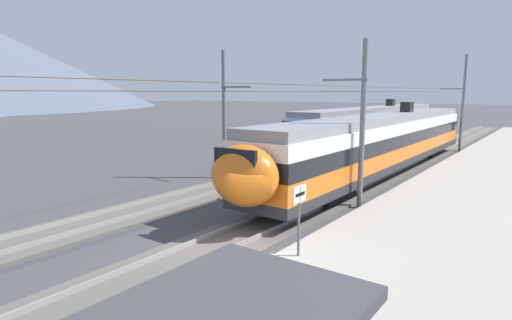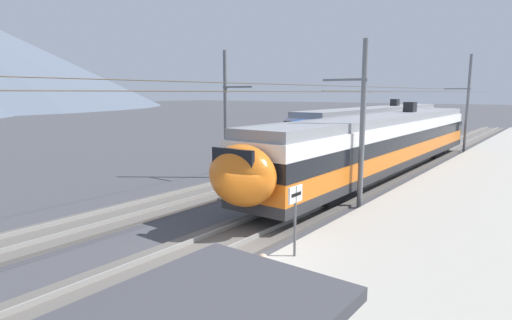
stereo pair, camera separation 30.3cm
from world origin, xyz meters
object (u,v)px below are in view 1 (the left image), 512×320
at_px(catenary_mast_mid, 360,121).
at_px(handbag_beside_passenger, 289,300).
at_px(platform_sign, 299,205).
at_px(passenger_walking, 271,288).
at_px(train_near_platform, 382,141).
at_px(train_far_track, 373,124).
at_px(catenary_mast_far_side, 226,113).
at_px(catenary_mast_east, 461,103).

relative_size(catenary_mast_mid, handbag_beside_passenger, 131.10).
height_order(platform_sign, passenger_walking, platform_sign).
bearing_deg(platform_sign, train_near_platform, 10.82).
height_order(catenary_mast_mid, handbag_beside_passenger, catenary_mast_mid).
height_order(train_far_track, handbag_beside_passenger, train_far_track).
xyz_separation_m(catenary_mast_mid, catenary_mast_far_side, (1.54, 9.10, 0.06)).
distance_m(catenary_mast_far_side, handbag_beside_passenger, 16.66).
distance_m(train_far_track, catenary_mast_mid, 22.40).
bearing_deg(handbag_beside_passenger, catenary_mast_mid, 14.19).
xyz_separation_m(train_far_track, catenary_mast_mid, (-21.09, -7.35, 1.71)).
relative_size(catenary_mast_mid, catenary_mast_east, 1.00).
bearing_deg(passenger_walking, train_far_track, 17.51).
bearing_deg(catenary_mast_mid, platform_sign, -170.82).
xyz_separation_m(train_far_track, catenary_mast_east, (1.43, -7.37, 2.10)).
bearing_deg(catenary_mast_mid, train_near_platform, 12.31).
relative_size(catenary_mast_east, passenger_walking, 27.16).
distance_m(train_far_track, catenary_mast_east, 7.79).
xyz_separation_m(catenary_mast_east, platform_sign, (-29.70, -1.15, -2.44)).
distance_m(train_far_track, passenger_walking, 33.69).
relative_size(train_near_platform, catenary_mast_far_side, 0.64).
relative_size(train_far_track, catenary_mast_mid, 0.65).
height_order(catenary_mast_east, handbag_beside_passenger, catenary_mast_east).
height_order(catenary_mast_east, passenger_walking, catenary_mast_east).
relative_size(passenger_walking, handbag_beside_passenger, 4.83).
xyz_separation_m(platform_sign, passenger_walking, (-3.84, -1.62, -0.65)).
bearing_deg(passenger_walking, train_near_platform, 13.39).
xyz_separation_m(catenary_mast_east, handbag_beside_passenger, (-32.39, -2.48, -3.93)).
height_order(catenary_mast_far_side, handbag_beside_passenger, catenary_mast_far_side).
bearing_deg(catenary_mast_far_side, train_far_track, -5.12).
xyz_separation_m(catenary_mast_east, passenger_walking, (-33.55, -2.77, -3.10)).
xyz_separation_m(catenary_mast_mid, platform_sign, (-7.18, -1.16, -2.05)).
bearing_deg(passenger_walking, platform_sign, 22.86).
bearing_deg(catenary_mast_east, train_far_track, 100.97).
xyz_separation_m(train_near_platform, catenary_mast_east, (14.71, -1.72, 2.10)).
distance_m(catenary_mast_east, handbag_beside_passenger, 32.72).
bearing_deg(handbag_beside_passenger, train_far_track, 17.65).
bearing_deg(handbag_beside_passenger, catenary_mast_east, 4.38).
distance_m(catenary_mast_mid, handbag_beside_passenger, 10.77).
bearing_deg(train_near_platform, platform_sign, -169.18).
bearing_deg(platform_sign, catenary_mast_east, 2.21).
height_order(train_far_track, catenary_mast_mid, catenary_mast_mid).
xyz_separation_m(train_near_platform, catenary_mast_far_side, (-6.27, 7.40, 1.76)).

